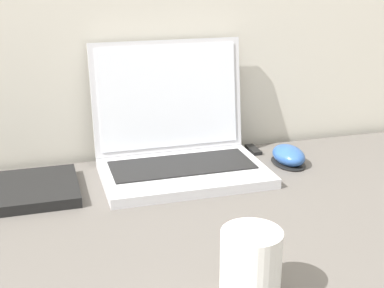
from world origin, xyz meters
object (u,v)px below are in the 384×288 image
object	(u,v)px
drink_cup	(251,263)
usb_stick	(253,150)
laptop	(177,141)
computer_mouse	(289,156)

from	to	relation	value
drink_cup	usb_stick	world-z (taller)	drink_cup
laptop	computer_mouse	world-z (taller)	laptop
drink_cup	usb_stick	xyz separation A→B (m)	(0.22, 0.52, -0.05)
laptop	drink_cup	xyz separation A→B (m)	(-0.03, -0.47, -0.01)
laptop	drink_cup	world-z (taller)	laptop
drink_cup	usb_stick	distance (m)	0.57
laptop	drink_cup	distance (m)	0.47
usb_stick	drink_cup	bearing A→B (deg)	-113.11
laptop	computer_mouse	bearing A→B (deg)	-9.52
drink_cup	computer_mouse	size ratio (longest dim) A/B	0.95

